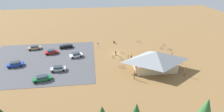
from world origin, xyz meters
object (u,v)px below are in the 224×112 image
object	(u,v)px
car_green_mid_lot	(42,78)
visitor_by_pavilion	(116,53)
bike_pavilion	(155,59)
bicycle_teal_front_row	(161,48)
bicycle_blue_near_sign	(122,59)
car_white_by_curb	(76,55)
pine_midwest	(205,111)
bicycle_white_yard_left	(122,67)
car_tan_second_row	(35,48)
car_black_front_row	(66,46)
bicycle_orange_back_row	(113,57)
bicycle_purple_yard_center	(139,42)
car_silver_aisle_side	(58,69)
lot_sign	(98,45)
car_red_near_entry	(51,52)
visitor_near_lot	(131,55)
trash_bin	(114,42)
bicycle_red_lone_east	(122,53)
bicycle_yellow_edge_south	(164,45)
bicycle_black_yard_right	(170,50)
car_blue_far_end	(15,64)

from	to	relation	value
car_green_mid_lot	visitor_by_pavilion	size ratio (longest dim) A/B	2.84
bike_pavilion	bicycle_teal_front_row	bearing A→B (deg)	-117.91
bicycle_blue_near_sign	car_green_mid_lot	size ratio (longest dim) A/B	0.25
bike_pavilion	car_white_by_curb	bearing A→B (deg)	-24.80
car_green_mid_lot	pine_midwest	bearing A→B (deg)	147.29
bicycle_white_yard_left	car_tan_second_row	size ratio (longest dim) A/B	0.36
car_black_front_row	bicycle_orange_back_row	bearing A→B (deg)	148.21
bicycle_purple_yard_center	car_silver_aisle_side	distance (m)	34.22
bicycle_white_yard_left	car_tan_second_row	distance (m)	34.14
lot_sign	bicycle_orange_back_row	distance (m)	9.43
car_black_front_row	visitor_by_pavilion	xyz separation A→B (m)	(-17.61, 8.23, 0.17)
bicycle_teal_front_row	car_white_by_curb	bearing A→B (deg)	5.55
car_red_near_entry	visitor_near_lot	distance (m)	27.74
car_green_mid_lot	bicycle_white_yard_left	bearing A→B (deg)	-169.33
bicycle_orange_back_row	car_red_near_entry	size ratio (longest dim) A/B	0.33
bike_pavilion	car_green_mid_lot	bearing A→B (deg)	4.09
trash_bin	pine_midwest	size ratio (longest dim) A/B	0.11
visitor_near_lot	bicycle_red_lone_east	bearing A→B (deg)	-51.28
bicycle_teal_front_row	visitor_near_lot	xyz separation A→B (m)	(12.57, 5.70, 0.58)
car_tan_second_row	visitor_near_lot	bearing A→B (deg)	162.34
bike_pavilion	bicycle_teal_front_row	size ratio (longest dim) A/B	9.69
trash_bin	bicycle_orange_back_row	distance (m)	12.89
bicycle_yellow_edge_south	car_red_near_entry	distance (m)	41.75
visitor_near_lot	bicycle_teal_front_row	bearing A→B (deg)	-155.61
pine_midwest	bicycle_white_yard_left	size ratio (longest dim) A/B	4.67
bicycle_black_yard_right	visitor_by_pavilion	size ratio (longest dim) A/B	0.89
bicycle_purple_yard_center	car_green_mid_lot	size ratio (longest dim) A/B	0.34
visitor_near_lot	car_silver_aisle_side	bearing A→B (deg)	14.08
lot_sign	pine_midwest	distance (m)	43.44
bicycle_blue_near_sign	bicycle_black_yard_right	world-z (taller)	bicycle_black_yard_right
bike_pavilion	bicycle_yellow_edge_south	bearing A→B (deg)	-119.76
bicycle_black_yard_right	car_green_mid_lot	xyz separation A→B (m)	(41.45, 14.30, 0.36)
bicycle_blue_near_sign	visitor_by_pavilion	bearing A→B (deg)	-70.18
bicycle_black_yard_right	trash_bin	bearing A→B (deg)	-26.35
bicycle_red_lone_east	car_red_near_entry	world-z (taller)	car_red_near_entry
bicycle_yellow_edge_south	car_silver_aisle_side	world-z (taller)	car_silver_aisle_side
lot_sign	car_blue_far_end	size ratio (longest dim) A/B	0.46
bicycle_blue_near_sign	bicycle_teal_front_row	bearing A→B (deg)	-155.84
lot_sign	bicycle_black_yard_right	distance (m)	26.12
bike_pavilion	car_red_near_entry	bearing A→B (deg)	-24.17
car_black_front_row	car_red_near_entry	bearing A→B (deg)	44.61
trash_bin	bicycle_orange_back_row	size ratio (longest dim) A/B	0.60
bicycle_orange_back_row	car_silver_aisle_side	xyz separation A→B (m)	(16.85, 6.38, 0.40)
bicycle_teal_front_row	car_tan_second_row	world-z (taller)	car_tan_second_row
bike_pavilion	bicycle_purple_yard_center	bearing A→B (deg)	-91.87
visitor_by_pavilion	bicycle_black_yard_right	bearing A→B (deg)	-176.21
bike_pavilion	pine_midwest	xyz separation A→B (m)	(-0.67, 22.99, 1.94)
bike_pavilion	bicycle_orange_back_row	world-z (taller)	bike_pavilion
lot_sign	car_green_mid_lot	xyz separation A→B (m)	(15.84, 19.29, -0.66)
bicycle_red_lone_east	bicycle_white_yard_left	world-z (taller)	bicycle_white_yard_left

